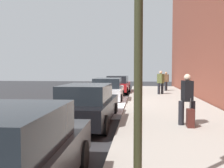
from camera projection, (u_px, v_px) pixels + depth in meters
name	position (u px, v px, depth m)	size (l,w,h in m)	color
ground_plane	(111.00, 103.00, 15.53)	(56.00, 56.00, 0.00)	#28282B
sidewalk	(166.00, 103.00, 15.19)	(28.00, 4.60, 0.15)	#A39E93
lane_stripe_centre	(60.00, 102.00, 15.87)	(28.00, 0.14, 0.01)	gold
snow_bank_curb	(120.00, 105.00, 13.93)	(6.86, 0.56, 0.22)	white
parked_car_charcoal	(7.00, 158.00, 3.78)	(4.33, 1.98, 1.51)	black
parked_car_black	(87.00, 105.00, 9.42)	(4.74, 1.95, 1.51)	black
parked_car_white	(108.00, 90.00, 16.17)	(4.60, 1.96, 1.51)	black
parked_car_red	(118.00, 85.00, 21.87)	(4.43, 2.00, 1.51)	black
pedestrian_brown_coat	(166.00, 81.00, 22.94)	(0.54, 0.52, 1.67)	black
pedestrian_black_coat	(187.00, 98.00, 8.77)	(0.51, 0.58, 1.75)	black
pedestrian_olive_coat	(161.00, 82.00, 19.71)	(0.56, 0.56, 1.80)	black
rolling_suitcase	(190.00, 118.00, 8.42)	(0.34, 0.22, 0.97)	#471E19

